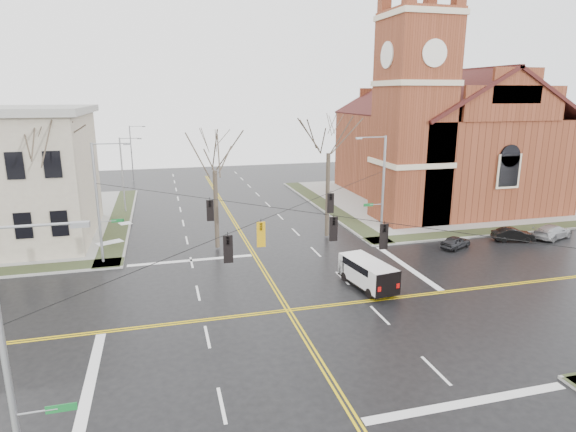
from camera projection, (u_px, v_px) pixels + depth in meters
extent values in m
plane|color=black|center=(288.00, 310.00, 28.69)|extent=(120.00, 120.00, 0.00)
cube|color=gray|center=(434.00, 200.00, 58.33)|extent=(30.00, 30.00, 0.15)
cube|color=#2F371E|center=(326.00, 206.00, 54.86)|extent=(2.00, 30.00, 0.02)
cube|color=#2F371E|center=(513.00, 229.00, 45.39)|extent=(30.00, 2.00, 0.02)
cube|color=#2F371E|center=(120.00, 218.00, 49.26)|extent=(2.00, 30.00, 0.02)
cube|color=gold|center=(286.00, 310.00, 28.66)|extent=(0.12, 100.00, 0.01)
cube|color=gold|center=(290.00, 310.00, 28.72)|extent=(0.12, 100.00, 0.01)
cube|color=gold|center=(289.00, 311.00, 28.58)|extent=(100.00, 0.12, 0.01)
cube|color=gold|center=(288.00, 309.00, 28.80)|extent=(100.00, 0.12, 0.01)
cube|color=silver|center=(468.00, 403.00, 20.11)|extent=(9.50, 0.50, 0.01)
cube|color=silver|center=(191.00, 260.00, 37.27)|extent=(9.50, 0.50, 0.01)
cube|color=silver|center=(90.00, 384.00, 21.39)|extent=(0.50, 9.50, 0.01)
cube|color=silver|center=(406.00, 266.00, 36.00)|extent=(0.50, 9.50, 0.01)
cube|color=brown|center=(413.00, 121.00, 46.39)|extent=(6.00, 6.00, 20.00)
cube|color=beige|center=(419.00, 16.00, 44.05)|extent=(6.30, 6.30, 0.50)
cylinder|color=silver|center=(435.00, 53.00, 42.05)|extent=(2.40, 0.15, 2.40)
cylinder|color=silver|center=(387.00, 55.00, 44.15)|extent=(0.15, 2.40, 2.40)
cube|color=brown|center=(440.00, 158.00, 58.30)|extent=(18.00, 24.00, 10.00)
cube|color=brown|center=(392.00, 194.00, 51.07)|extent=(2.00, 5.00, 4.40)
cylinder|color=gray|center=(383.00, 189.00, 41.19)|extent=(0.20, 0.20, 9.00)
cylinder|color=gray|center=(376.00, 204.00, 41.37)|extent=(1.20, 0.06, 0.06)
cube|color=#105D24|center=(368.00, 205.00, 41.20)|extent=(0.90, 0.04, 0.25)
cylinder|color=gray|center=(372.00, 137.00, 39.80)|extent=(2.40, 0.08, 0.08)
cube|color=gray|center=(359.00, 138.00, 39.51)|extent=(0.50, 0.22, 0.15)
cylinder|color=gray|center=(98.00, 204.00, 35.44)|extent=(0.20, 0.20, 9.00)
cylinder|color=gray|center=(108.00, 221.00, 35.92)|extent=(1.20, 0.06, 0.06)
cube|color=#105D24|center=(118.00, 221.00, 36.10)|extent=(0.90, 0.04, 0.25)
cylinder|color=gray|center=(109.00, 144.00, 34.65)|extent=(2.40, 0.08, 0.08)
cube|color=gray|center=(127.00, 144.00, 34.97)|extent=(0.50, 0.22, 0.15)
cylinder|color=gray|center=(7.00, 375.00, 13.90)|extent=(0.20, 0.20, 9.00)
cylinder|color=gray|center=(36.00, 412.00, 14.39)|extent=(1.20, 0.06, 0.06)
cube|color=#105D24|center=(61.00, 408.00, 14.56)|extent=(0.90, 0.04, 0.25)
cylinder|color=gray|center=(33.00, 226.00, 13.12)|extent=(2.40, 0.08, 0.08)
cube|color=gray|center=(80.00, 224.00, 13.43)|extent=(0.50, 0.22, 0.15)
cylinder|color=black|center=(288.00, 209.00, 27.16)|extent=(23.02, 23.02, 0.03)
cylinder|color=black|center=(288.00, 209.00, 27.16)|extent=(23.02, 23.02, 0.03)
imported|color=black|center=(228.00, 249.00, 22.60)|extent=(0.21, 0.26, 1.30)
imported|color=black|center=(331.00, 203.00, 32.09)|extent=(0.21, 0.26, 1.30)
imported|color=#C58F0B|center=(261.00, 234.00, 24.98)|extent=(0.21, 0.26, 1.30)
imported|color=black|center=(210.00, 210.00, 30.09)|extent=(0.21, 0.26, 1.30)
imported|color=black|center=(384.00, 237.00, 24.60)|extent=(0.21, 0.26, 1.30)
imported|color=black|center=(333.00, 229.00, 25.98)|extent=(0.21, 0.26, 1.30)
cylinder|color=gray|center=(123.00, 175.00, 51.20)|extent=(0.16, 0.16, 8.00)
cylinder|color=gray|center=(129.00, 138.00, 50.49)|extent=(2.00, 0.07, 0.07)
cube|color=gray|center=(139.00, 139.00, 50.75)|extent=(0.45, 0.20, 0.13)
cylinder|color=gray|center=(131.00, 154.00, 69.92)|extent=(0.16, 0.16, 8.00)
cylinder|color=gray|center=(137.00, 126.00, 69.21)|extent=(2.00, 0.07, 0.07)
cube|color=gray|center=(144.00, 126.00, 69.47)|extent=(0.45, 0.20, 0.13)
cube|color=white|center=(368.00, 272.00, 31.87)|extent=(2.51, 4.91, 1.50)
cube|color=white|center=(352.00, 266.00, 33.65)|extent=(1.91, 1.06, 1.06)
cube|color=black|center=(350.00, 258.00, 33.80)|extent=(1.63, 0.36, 0.71)
cube|color=black|center=(367.00, 264.00, 31.91)|extent=(2.30, 3.43, 0.49)
cube|color=#B70C0A|center=(379.00, 289.00, 29.52)|extent=(0.22, 0.09, 0.30)
cube|color=#B70C0A|center=(398.00, 286.00, 30.06)|extent=(0.22, 0.09, 0.30)
cube|color=black|center=(367.00, 283.00, 32.06)|extent=(2.56, 4.96, 0.09)
cylinder|color=black|center=(345.00, 277.00, 33.11)|extent=(0.32, 0.66, 0.64)
cylinder|color=black|center=(365.00, 273.00, 33.74)|extent=(0.32, 0.66, 0.64)
cylinder|color=black|center=(370.00, 293.00, 30.36)|extent=(0.32, 0.66, 0.64)
cylinder|color=black|center=(391.00, 289.00, 31.00)|extent=(0.32, 0.66, 0.64)
imported|color=black|center=(456.00, 242.00, 40.16)|extent=(3.33, 2.43, 1.05)
imported|color=black|center=(513.00, 235.00, 42.05)|extent=(3.72, 2.05, 1.16)
imported|color=#ABABAD|center=(553.00, 232.00, 42.87)|extent=(4.59, 3.01, 1.24)
cylinder|color=#342921|center=(51.00, 208.00, 36.88)|extent=(0.36, 0.36, 7.72)
cylinder|color=#342921|center=(216.00, 210.00, 39.23)|extent=(0.36, 0.36, 6.41)
cylinder|color=#342921|center=(328.00, 195.00, 42.36)|extent=(0.36, 0.36, 7.42)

